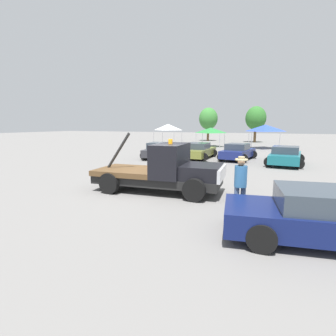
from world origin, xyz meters
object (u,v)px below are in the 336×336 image
Objects in this scene: parked_car_charcoal at (159,150)px; parked_car_teal at (285,156)px; tow_truck at (165,171)px; canopy_tent_white at (168,127)px; foreground_car at (335,218)px; canopy_tent_blue at (265,128)px; parked_car_navy at (238,152)px; traffic_cone at (176,169)px; canopy_tent_green at (211,130)px; tree_left at (256,118)px; tree_center at (208,119)px; parked_car_olive at (198,151)px; person_near_truck at (241,180)px.

parked_car_charcoal is 9.89m from parked_car_teal.
canopy_tent_white is (-9.71, 23.29, 1.58)m from tow_truck.
tow_truck is at bearing 143.98° from foreground_car.
tow_truck is 1.66× the size of canopy_tent_blue.
parked_car_navy is 7.89m from traffic_cone.
canopy_tent_green is 11.83m from tree_left.
tree_left is 1.00× the size of tree_center.
canopy_tent_green is at bearing 179.64° from canopy_tent_blue.
tree_left is at bearing 46.06° from canopy_tent_white.
tree_center is at bearing 101.04° from traffic_cone.
foreground_car and parked_car_olive have the same top height.
foreground_car is 10.03× the size of traffic_cone.
tow_truck is at bearing -178.47° from parked_car_navy.
tow_truck reaches higher than person_near_truck.
tree_left is (-4.11, 23.91, 3.16)m from parked_car_teal.
person_near_truck is at bearing -88.78° from canopy_tent_blue.
parked_car_navy is 12.87m from canopy_tent_green.
parked_car_olive is 8.43× the size of traffic_cone.
parked_car_navy is at bearing -66.32° from canopy_tent_green.
parked_car_teal is (6.68, -0.97, -0.00)m from parked_car_olive.
canopy_tent_blue is (-2.07, 13.08, 1.77)m from parked_car_teal.
parked_car_teal is at bearing -41.81° from canopy_tent_white.
canopy_tent_blue is at bearing 13.16° from parked_car_teal.
parked_car_teal is at bearing 60.27° from tow_truck.
foreground_car is 1.15× the size of parked_car_charcoal.
foreground_car is at bearing -70.10° from canopy_tent_green.
tree_left is at bearing 13.93° from parked_car_teal.
canopy_tent_blue reaches higher than traffic_cone.
parked_car_navy is 8.21× the size of traffic_cone.
person_near_truck is 0.61× the size of canopy_tent_white.
tow_truck is 3.04× the size of person_near_truck.
tow_truck is at bearing -91.27° from tree_left.
parked_car_teal is (9.89, -0.07, 0.00)m from parked_car_charcoal.
tow_truck is 10.21× the size of traffic_cone.
tree_center is (-5.27, 23.68, 3.16)m from parked_car_olive.
parked_car_olive and parked_car_navy have the same top height.
parked_car_charcoal is 1.06× the size of parked_car_navy.
tree_left is at bearing 88.67° from foreground_car.
canopy_tent_green is (-1.95, 12.15, 1.45)m from parked_car_olive.
foreground_car is at bearing -82.33° from tree_left.
parked_car_teal is at bearing 143.96° from person_near_truck.
foreground_car is at bearing -171.97° from parked_car_teal.
traffic_cone is at bearing -93.53° from tree_left.
parked_car_olive is 0.82× the size of tree_center.
tree_center is (-12.84, 37.83, 3.16)m from foreground_car.
tow_truck reaches higher than parked_car_teal.
tow_truck is 6.46m from foreground_car.
tree_left is (-4.99, 37.09, 3.15)m from foreground_car.
canopy_tent_blue is at bearing 152.64° from person_near_truck.
tree_left is 10.31× the size of traffic_cone.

